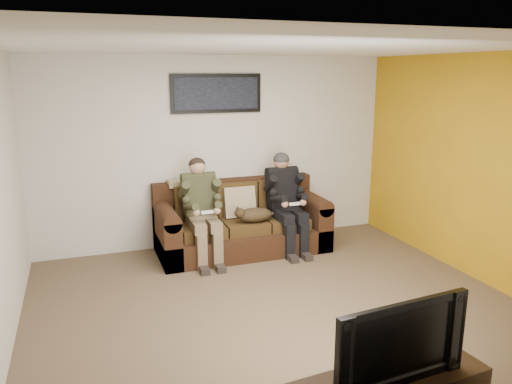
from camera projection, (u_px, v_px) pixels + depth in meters
name	position (u px, v px, depth m)	size (l,w,h in m)	color
floor	(278.00, 308.00, 5.16)	(5.00, 5.00, 0.00)	brown
ceiling	(281.00, 47.00, 4.55)	(5.00, 5.00, 0.00)	silver
wall_back	(218.00, 152.00, 6.92)	(5.00, 5.00, 0.00)	beige
wall_front	(431.00, 270.00, 2.80)	(5.00, 5.00, 0.00)	beige
wall_right	(482.00, 169.00, 5.68)	(4.50, 4.50, 0.00)	beige
accent_wall_right	(481.00, 169.00, 5.67)	(4.50, 4.50, 0.00)	#B88712
sofa	(240.00, 224.00, 6.82)	(2.27, 0.98, 0.93)	#311B0E
throw_pillow	(239.00, 202.00, 6.78)	(0.43, 0.12, 0.41)	tan
throw_blanket	(185.00, 183.00, 6.72)	(0.46, 0.23, 0.08)	#C4BB90
person_left	(201.00, 204.00, 6.36)	(0.51, 0.87, 1.31)	#766349
person_right	(286.00, 196.00, 6.74)	(0.51, 0.86, 1.32)	black
cat	(254.00, 215.00, 6.55)	(0.66, 0.26, 0.24)	#45331B
framed_poster	(216.00, 93.00, 6.69)	(1.25, 0.05, 0.52)	black
television	(392.00, 337.00, 3.21)	(0.99, 0.13, 0.57)	black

